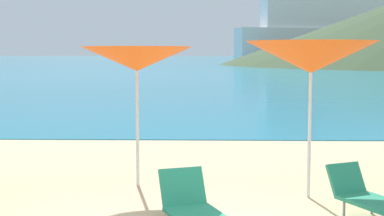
{
  "coord_description": "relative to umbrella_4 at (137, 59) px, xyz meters",
  "views": [
    {
      "loc": [
        -0.22,
        -6.56,
        2.21
      ],
      "look_at": [
        -0.5,
        3.93,
        1.2
      ],
      "focal_mm": 53.41,
      "sensor_mm": 36.0,
      "label": 1
    }
  ],
  "objects": [
    {
      "name": "cruise_ship",
      "position": [
        36.87,
        149.93,
        7.22
      ],
      "size": [
        56.98,
        20.21,
        24.09
      ],
      "rotation": [
        0.0,
        0.0,
        0.22
      ],
      "color": "white",
      "rests_on": "ocean_water"
    },
    {
      "name": "ground_plane",
      "position": [
        1.38,
        7.19,
        -2.26
      ],
      "size": [
        50.0,
        100.0,
        0.3
      ],
      "primitive_type": "cube",
      "color": "beige"
    },
    {
      "name": "lounge_chair_1",
      "position": [
        3.35,
        -1.98,
        -1.8
      ],
      "size": [
        1.17,
        1.61,
        0.67
      ],
      "rotation": [
        0.0,
        0.0,
        0.46
      ],
      "color": "#268C66",
      "rests_on": "ground_plane"
    },
    {
      "name": "umbrella_5",
      "position": [
        2.72,
        -0.72,
        0.04
      ],
      "size": [
        2.03,
        2.03,
        2.39
      ],
      "color": "silver",
      "rests_on": "ground_plane"
    },
    {
      "name": "umbrella_4",
      "position": [
        0.0,
        0.0,
        0.0
      ],
      "size": [
        1.95,
        1.95,
        2.32
      ],
      "color": "silver",
      "rests_on": "ground_plane"
    },
    {
      "name": "lounge_chair_6",
      "position": [
        1.02,
        -2.38,
        -1.86
      ],
      "size": [
        1.12,
        1.62,
        0.67
      ],
      "rotation": [
        0.0,
        0.0,
        0.37
      ],
      "color": "#268C66",
      "rests_on": "ground_plane"
    },
    {
      "name": "ocean_water",
      "position": [
        1.38,
        224.98,
        -2.1
      ],
      "size": [
        650.0,
        440.0,
        0.02
      ],
      "primitive_type": "cube",
      "color": "teal",
      "rests_on": "ground_plane"
    }
  ]
}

